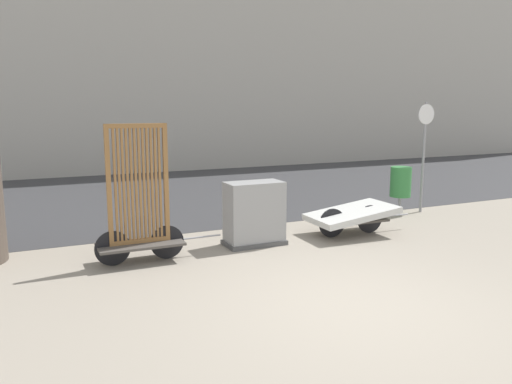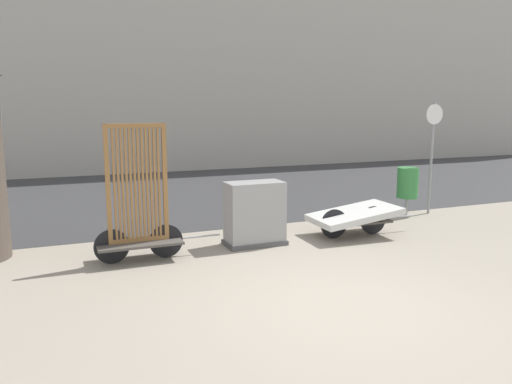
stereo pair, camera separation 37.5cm
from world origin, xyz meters
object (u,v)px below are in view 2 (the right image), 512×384
bike_cart_with_mattress (354,216)px  sign_post (432,145)px  bike_cart_with_bedframe (138,211)px  trash_bin (408,183)px  utility_cabinet (255,216)px

bike_cart_with_mattress → sign_post: bearing=23.3°
sign_post → bike_cart_with_bedframe: bearing=-170.9°
bike_cart_with_mattress → trash_bin: trash_bin is taller
bike_cart_with_bedframe → sign_post: size_ratio=0.86×
bike_cart_with_bedframe → bike_cart_with_mattress: (4.10, -0.00, -0.42)m
trash_bin → bike_cart_with_mattress: bearing=-152.6°
bike_cart_with_mattress → trash_bin: (2.16, 1.12, 0.36)m
bike_cart_with_bedframe → sign_post: (6.90, 1.11, 0.79)m
utility_cabinet → trash_bin: bearing=12.7°
bike_cart_with_mattress → utility_cabinet: utility_cabinet is taller
bike_cart_with_bedframe → bike_cart_with_mattress: bearing=-0.0°
sign_post → utility_cabinet: bearing=-169.0°
bike_cart_with_mattress → bike_cart_with_bedframe: bearing=-178.4°
utility_cabinet → bike_cart_with_mattress: bearing=-4.9°
trash_bin → sign_post: bearing=-0.6°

